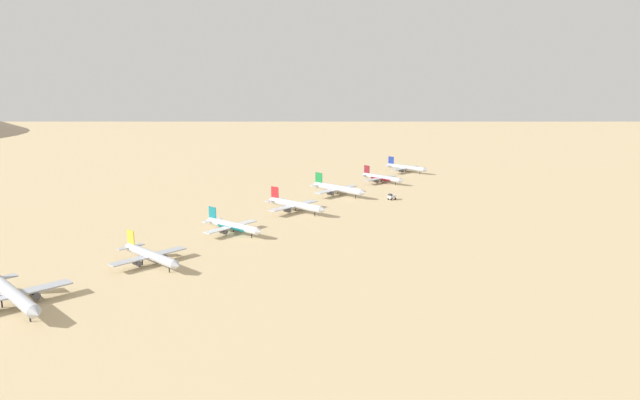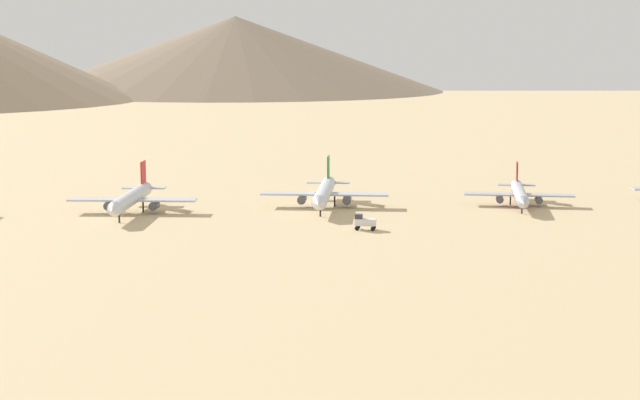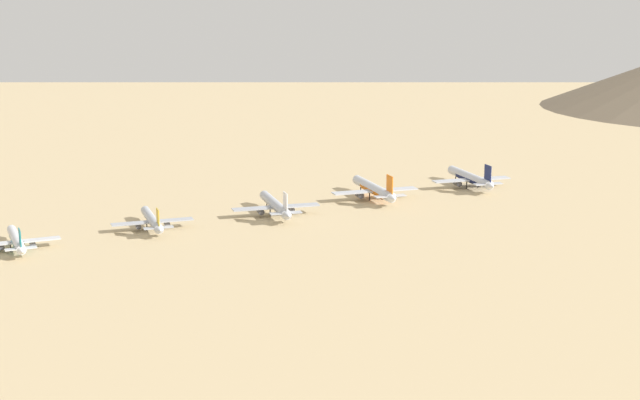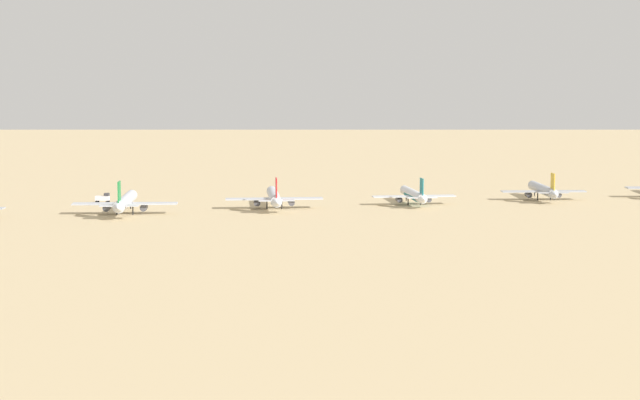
% 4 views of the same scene
% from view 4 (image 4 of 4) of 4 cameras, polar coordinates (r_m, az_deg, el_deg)
% --- Properties ---
extents(ground_plane, '(2582.08, 2582.08, 0.00)m').
position_cam_4_polar(ground_plane, '(425.60, 5.00, -0.20)').
color(ground_plane, tan).
extents(parked_jet_3, '(40.33, 32.73, 11.64)m').
position_cam_4_polar(parked_jet_3, '(446.16, 11.15, 0.51)').
color(parked_jet_3, '#B2B7C1').
rests_on(parked_jet_3, ground).
extents(parked_jet_4, '(38.55, 31.28, 11.12)m').
position_cam_4_polar(parked_jet_4, '(423.29, 4.71, 0.27)').
color(parked_jet_4, silver).
rests_on(parked_jet_4, ground).
extents(parked_jet_5, '(43.34, 35.09, 12.53)m').
position_cam_4_polar(parked_jet_5, '(409.79, -2.32, 0.16)').
color(parked_jet_5, silver).
rests_on(parked_jet_5, ground).
extents(parked_jet_6, '(44.74, 36.29, 12.91)m').
position_cam_4_polar(parked_jet_6, '(398.82, -9.76, -0.08)').
color(parked_jet_6, silver).
rests_on(parked_jet_6, ground).
extents(service_truck, '(3.23, 5.44, 3.90)m').
position_cam_4_polar(service_truck, '(433.71, -10.85, 0.11)').
color(service_truck, silver).
rests_on(service_truck, ground).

